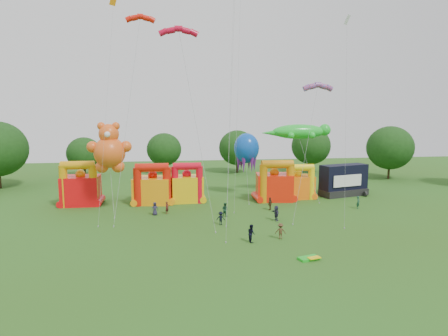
{
  "coord_description": "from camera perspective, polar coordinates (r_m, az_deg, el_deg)",
  "views": [
    {
      "loc": [
        -7.22,
        -32.4,
        13.69
      ],
      "look_at": [
        -0.23,
        18.0,
        6.51
      ],
      "focal_mm": 32.0,
      "sensor_mm": 36.0,
      "label": 1
    }
  ],
  "objects": [
    {
      "name": "bouncy_castle_0",
      "position": [
        62.52,
        -19.8,
        -2.71
      ],
      "size": [
        5.3,
        4.26,
        6.72
      ],
      "color": "red",
      "rests_on": "ground"
    },
    {
      "name": "stage_trailer",
      "position": [
        68.5,
        16.72,
        -1.72
      ],
      "size": [
        8.53,
        5.07,
        5.16
      ],
      "color": "black",
      "rests_on": "ground"
    },
    {
      "name": "diamond_kites",
      "position": [
        49.85,
        0.74,
        10.55
      ],
      "size": [
        31.59,
        18.81,
        38.88
      ],
      "color": "red",
      "rests_on": "ground"
    },
    {
      "name": "folded_kite_bundle",
      "position": [
        38.99,
        12.12,
        -12.48
      ],
      "size": [
        2.2,
        1.53,
        0.31
      ],
      "color": "green",
      "rests_on": "ground"
    },
    {
      "name": "bouncy_castle_2",
      "position": [
        61.24,
        -5.31,
        -2.66
      ],
      "size": [
        4.94,
        4.07,
        6.19
      ],
      "color": "yellow",
      "rests_on": "ground"
    },
    {
      "name": "spectator_1",
      "position": [
        54.75,
        -8.13,
        -5.63
      ],
      "size": [
        0.7,
        0.72,
        1.66
      ],
      "primitive_type": "imported",
      "rotation": [
        0.0,
        0.0,
        0.84
      ],
      "color": "#4C1915",
      "rests_on": "ground"
    },
    {
      "name": "spectator_8",
      "position": [
        42.81,
        3.94,
        -9.29
      ],
      "size": [
        0.84,
        1.02,
        1.91
      ],
      "primitive_type": "imported",
      "rotation": [
        0.0,
        0.0,
        1.7
      ],
      "color": "black",
      "rests_on": "ground"
    },
    {
      "name": "spectator_6",
      "position": [
        61.49,
        9.22,
        -4.19
      ],
      "size": [
        0.84,
        0.62,
        1.56
      ],
      "primitive_type": "imported",
      "rotation": [
        0.0,
        0.0,
        6.11
      ],
      "color": "maroon",
      "rests_on": "ground"
    },
    {
      "name": "bouncy_castle_1",
      "position": [
        60.78,
        -10.14,
        -2.82
      ],
      "size": [
        6.06,
        5.16,
        6.27
      ],
      "color": "orange",
      "rests_on": "ground"
    },
    {
      "name": "spectator_4",
      "position": [
        56.53,
        6.6,
        -5.09
      ],
      "size": [
        1.02,
        1.1,
        1.81
      ],
      "primitive_type": "imported",
      "rotation": [
        0.0,
        0.0,
        4.01
      ],
      "color": "#462F1C",
      "rests_on": "ground"
    },
    {
      "name": "bouncy_castle_3",
      "position": [
        62.41,
        7.25,
        -2.4
      ],
      "size": [
        5.95,
        5.02,
        6.48
      ],
      "color": "red",
      "rests_on": "ground"
    },
    {
      "name": "tree_ring",
      "position": [
        34.38,
        2.41,
        -4.45
      ],
      "size": [
        123.87,
        125.97,
        12.07
      ],
      "color": "#352314",
      "rests_on": "ground"
    },
    {
      "name": "spectator_0",
      "position": [
        54.18,
        -9.85,
        -5.75
      ],
      "size": [
        0.99,
        0.78,
        1.77
      ],
      "primitive_type": "imported",
      "rotation": [
        0.0,
        0.0,
        0.28
      ],
      "color": "#28243D",
      "rests_on": "ground"
    },
    {
      "name": "gecko_kite",
      "position": [
        66.32,
        11.3,
        2.65
      ],
      "size": [
        11.93,
        10.06,
        11.77
      ],
      "color": "green",
      "rests_on": "ground"
    },
    {
      "name": "spectator_9",
      "position": [
        44.15,
        8.07,
        -8.91
      ],
      "size": [
        1.25,
        0.89,
        1.75
      ],
      "primitive_type": "imported",
      "rotation": [
        0.0,
        0.0,
        2.91
      ],
      "color": "#48311C",
      "rests_on": "ground"
    },
    {
      "name": "ground",
      "position": [
        35.91,
        4.45,
        -14.4
      ],
      "size": [
        160.0,
        160.0,
        0.0
      ],
      "primitive_type": "plane",
      "color": "#305417",
      "rests_on": "ground"
    },
    {
      "name": "spectator_3",
      "position": [
        49.01,
        -0.46,
        -7.18
      ],
      "size": [
        1.2,
        0.88,
        1.66
      ],
      "primitive_type": "imported",
      "rotation": [
        0.0,
        0.0,
        2.87
      ],
      "color": "black",
      "rests_on": "ground"
    },
    {
      "name": "teddy_bear_kite",
      "position": [
        56.3,
        -15.98,
        1.41
      ],
      "size": [
        6.0,
        6.34,
        12.42
      ],
      "color": "#F15A1A",
      "rests_on": "ground"
    },
    {
      "name": "octopus_kite",
      "position": [
        64.68,
        3.28,
        1.15
      ],
      "size": [
        4.11,
        9.21,
        10.34
      ],
      "color": "#0B46B1",
      "rests_on": "ground"
    },
    {
      "name": "spectator_2",
      "position": [
        52.97,
        0.14,
        -5.94
      ],
      "size": [
        1.09,
        1.1,
        1.79
      ],
      "primitive_type": "imported",
      "rotation": [
        0.0,
        0.0,
        2.34
      ],
      "color": "#183E28",
      "rests_on": "ground"
    },
    {
      "name": "spectator_7",
      "position": [
        60.14,
        18.62,
        -4.67
      ],
      "size": [
        0.75,
        0.77,
        1.79
      ],
      "primitive_type": "imported",
      "rotation": [
        0.0,
        0.0,
        0.85
      ],
      "color": "#1B4530",
      "rests_on": "ground"
    },
    {
      "name": "bouncy_castle_4",
      "position": [
        64.6,
        10.53,
        -2.38
      ],
      "size": [
        4.93,
        4.12,
        5.64
      ],
      "color": "orange",
      "rests_on": "ground"
    },
    {
      "name": "spectator_5",
      "position": [
        51.23,
        7.45,
        -6.41
      ],
      "size": [
        0.88,
        1.87,
        1.94
      ],
      "primitive_type": "imported",
      "rotation": [
        0.0,
        0.0,
        4.89
      ],
      "color": "#2C2945",
      "rests_on": "ground"
    },
    {
      "name": "parafoil_kites",
      "position": [
        48.69,
        -4.12,
        5.44
      ],
      "size": [
        27.87,
        10.76,
        26.65
      ],
      "color": "red",
      "rests_on": "ground"
    }
  ]
}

